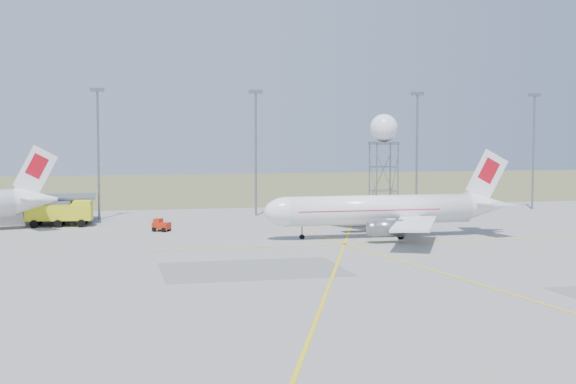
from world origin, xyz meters
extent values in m
plane|color=#989893|center=(0.00, 0.00, 0.00)|extent=(400.00, 400.00, 0.00)
cube|color=#5C6537|center=(0.00, 140.00, 0.01)|extent=(400.00, 120.00, 0.03)
cube|color=slate|center=(-45.00, 64.00, 1.80)|extent=(18.00, 9.00, 3.60)
cube|color=slate|center=(-45.00, 64.00, 3.75)|extent=(19.00, 10.00, 0.30)
cylinder|color=slate|center=(-35.00, 66.00, 10.00)|extent=(0.36, 0.36, 20.00)
cube|color=slate|center=(-35.00, 66.00, 20.20)|extent=(2.20, 0.50, 0.60)
cylinder|color=slate|center=(-10.00, 66.00, 10.00)|extent=(0.36, 0.36, 20.00)
cube|color=slate|center=(-10.00, 66.00, 20.20)|extent=(2.20, 0.50, 0.60)
cylinder|color=slate|center=(18.00, 66.00, 10.00)|extent=(0.36, 0.36, 20.00)
cube|color=slate|center=(18.00, 66.00, 20.20)|extent=(2.20, 0.50, 0.60)
cylinder|color=slate|center=(40.00, 66.00, 10.00)|extent=(0.36, 0.36, 20.00)
cube|color=slate|center=(40.00, 66.00, 20.20)|extent=(2.20, 0.50, 0.60)
cylinder|color=white|center=(0.59, 35.69, 3.58)|extent=(24.53, 3.81, 3.77)
ellipsoid|color=white|center=(-11.68, 35.71, 3.58)|extent=(6.04, 3.78, 3.77)
cube|color=black|center=(-12.81, 35.71, 4.15)|extent=(1.43, 2.08, 0.92)
cone|color=white|center=(15.68, 35.67, 3.87)|extent=(5.67, 3.78, 3.77)
cube|color=white|center=(15.68, 35.67, 7.83)|extent=(6.04, 0.29, 7.10)
cube|color=#B80C19|center=(15.87, 35.67, 8.49)|extent=(3.25, 0.33, 3.64)
cube|color=white|center=(15.21, 38.69, 4.34)|extent=(3.03, 5.19, 0.17)
cube|color=white|center=(15.20, 32.65, 4.34)|extent=(3.03, 5.19, 0.17)
cube|color=white|center=(2.01, 44.18, 2.64)|extent=(10.67, 15.55, 0.34)
cube|color=white|center=(1.99, 27.20, 2.64)|extent=(10.70, 15.55, 0.34)
cylinder|color=slate|center=(-0.35, 41.16, 1.79)|extent=(3.96, 2.18, 2.17)
cylinder|color=slate|center=(-0.36, 30.22, 1.79)|extent=(3.96, 2.18, 2.17)
cube|color=#B80C19|center=(-1.30, 35.69, 3.68)|extent=(18.87, 3.84, 0.11)
cylinder|color=black|center=(-9.79, 35.71, 0.42)|extent=(0.66, 0.66, 0.85)
cube|color=black|center=(2.47, 35.69, 0.42)|extent=(0.95, 5.66, 0.85)
cylinder|color=slate|center=(2.47, 35.69, 0.85)|extent=(0.23, 0.23, 1.70)
cone|color=white|center=(-43.65, 56.11, 4.02)|extent=(6.55, 5.02, 3.92)
cube|color=white|center=(-43.65, 56.11, 8.14)|extent=(6.22, 1.54, 7.38)
cube|color=#B80C19|center=(-43.46, 56.15, 8.83)|extent=(3.38, 1.00, 3.78)
cube|color=white|center=(-44.76, 59.09, 4.51)|extent=(4.15, 5.91, 0.18)
cube|color=white|center=(-43.51, 52.94, 4.51)|extent=(4.15, 5.91, 0.18)
cylinder|color=slate|center=(9.20, 61.43, 5.98)|extent=(0.22, 0.22, 11.96)
cylinder|color=slate|center=(12.88, 61.43, 5.98)|extent=(0.22, 0.22, 11.96)
cylinder|color=slate|center=(12.88, 65.12, 5.98)|extent=(0.22, 0.22, 11.96)
cylinder|color=slate|center=(9.20, 65.12, 5.98)|extent=(0.22, 0.22, 11.96)
cube|color=slate|center=(11.04, 63.28, 11.96)|extent=(4.28, 4.28, 0.23)
sphere|color=white|center=(11.04, 63.28, 14.36)|extent=(4.60, 4.60, 4.60)
cube|color=yellow|center=(-40.59, 57.43, 2.06)|extent=(9.56, 4.06, 2.27)
cube|color=yellow|center=(-37.31, 57.08, 2.99)|extent=(2.77, 3.13, 1.44)
cube|color=black|center=(-36.59, 57.00, 3.10)|extent=(0.38, 2.68, 1.03)
cube|color=slate|center=(-41.62, 57.54, 3.41)|extent=(5.39, 3.01, 0.41)
cube|color=#B7230D|center=(-26.61, 48.16, 0.78)|extent=(2.70, 2.45, 0.93)
cube|color=#B7230D|center=(-27.04, 48.44, 1.50)|extent=(1.46, 1.55, 0.52)
camera|label=1|loc=(-34.31, -62.42, 13.51)|focal=50.00mm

